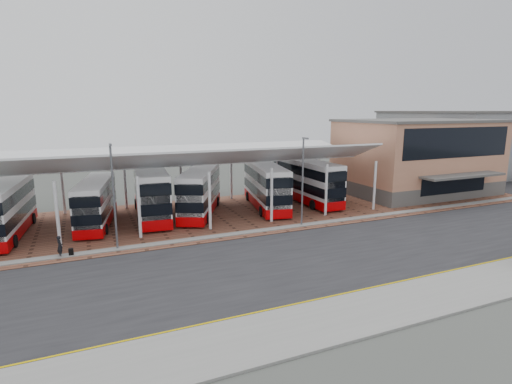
# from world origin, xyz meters

# --- Properties ---
(ground) EXTENTS (140.00, 140.00, 0.00)m
(ground) POSITION_xyz_m (0.00, 0.00, 0.00)
(ground) COLOR #3D403B
(road) EXTENTS (120.00, 14.00, 0.02)m
(road) POSITION_xyz_m (0.00, -1.00, 0.01)
(road) COLOR black
(road) RESTS_ON ground
(forecourt) EXTENTS (72.00, 16.00, 0.06)m
(forecourt) POSITION_xyz_m (2.00, 13.00, 0.03)
(forecourt) COLOR brown
(forecourt) RESTS_ON ground
(sidewalk) EXTENTS (120.00, 4.00, 0.14)m
(sidewalk) POSITION_xyz_m (0.00, -9.00, 0.07)
(sidewalk) COLOR slate
(sidewalk) RESTS_ON ground
(north_kerb) EXTENTS (120.00, 0.80, 0.14)m
(north_kerb) POSITION_xyz_m (0.00, 6.20, 0.07)
(north_kerb) COLOR slate
(north_kerb) RESTS_ON ground
(yellow_line_near) EXTENTS (120.00, 0.12, 0.01)m
(yellow_line_near) POSITION_xyz_m (0.00, -7.00, 0.03)
(yellow_line_near) COLOR #C7A500
(yellow_line_near) RESTS_ON road
(yellow_line_far) EXTENTS (120.00, 0.12, 0.01)m
(yellow_line_far) POSITION_xyz_m (0.00, -6.70, 0.03)
(yellow_line_far) COLOR #C7A500
(yellow_line_far) RESTS_ON road
(canopy) EXTENTS (37.00, 11.63, 7.07)m
(canopy) POSITION_xyz_m (-6.00, 13.94, 5.80)
(canopy) COLOR white
(canopy) RESTS_ON ground
(terminal) EXTENTS (18.40, 14.40, 9.25)m
(terminal) POSITION_xyz_m (23.00, 13.92, 4.66)
(terminal) COLOR #514E4C
(terminal) RESTS_ON ground
(warehouse) EXTENTS (30.50, 20.50, 10.25)m
(warehouse) POSITION_xyz_m (48.00, 24.00, 5.15)
(warehouse) COLOR gray
(warehouse) RESTS_ON ground
(lamp_west) EXTENTS (0.16, 0.90, 8.07)m
(lamp_west) POSITION_xyz_m (-14.00, 6.27, 4.36)
(lamp_west) COLOR #585A60
(lamp_west) RESTS_ON ground
(lamp_east) EXTENTS (0.16, 0.90, 8.07)m
(lamp_east) POSITION_xyz_m (2.00, 6.27, 4.36)
(lamp_east) COLOR #585A60
(lamp_east) RESTS_ON ground
(bus_0) EXTENTS (3.46, 11.03, 4.47)m
(bus_0) POSITION_xyz_m (-22.11, 13.35, 2.28)
(bus_0) COLOR silver
(bus_0) RESTS_ON forecourt
(bus_1) EXTENTS (4.11, 10.28, 4.13)m
(bus_1) POSITION_xyz_m (-15.10, 13.88, 2.11)
(bus_1) COLOR silver
(bus_1) RESTS_ON forecourt
(bus_2) EXTENTS (3.68, 11.98, 4.86)m
(bus_2) POSITION_xyz_m (-10.07, 14.82, 2.47)
(bus_2) COLOR silver
(bus_2) RESTS_ON forecourt
(bus_3) EXTENTS (7.03, 11.00, 4.53)m
(bus_3) POSITION_xyz_m (-5.32, 14.04, 2.31)
(bus_3) COLOR silver
(bus_3) RESTS_ON forecourt
(bus_4) EXTENTS (4.82, 11.61, 4.66)m
(bus_4) POSITION_xyz_m (1.88, 13.87, 2.38)
(bus_4) COLOR silver
(bus_4) RESTS_ON forecourt
(bus_5) EXTENTS (2.98, 11.63, 4.79)m
(bus_5) POSITION_xyz_m (7.36, 14.58, 2.44)
(bus_5) COLOR silver
(bus_5) RESTS_ON forecourt
(pedestrian) EXTENTS (0.57, 0.68, 1.57)m
(pedestrian) POSITION_xyz_m (-17.89, 6.20, 0.85)
(pedestrian) COLOR black
(pedestrian) RESTS_ON forecourt
(suitcase) EXTENTS (0.33, 0.24, 0.56)m
(suitcase) POSITION_xyz_m (-17.20, 6.09, 0.34)
(suitcase) COLOR black
(suitcase) RESTS_ON forecourt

